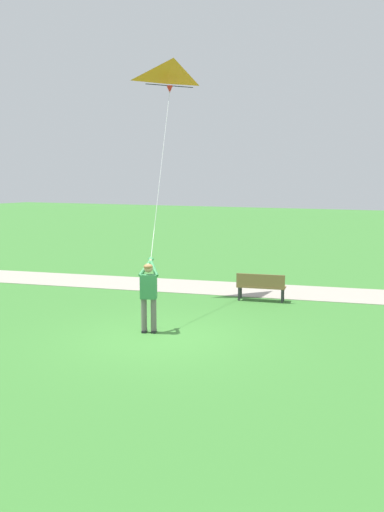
# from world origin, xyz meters

# --- Properties ---
(ground_plane) EXTENTS (120.00, 120.00, 0.00)m
(ground_plane) POSITION_xyz_m (0.00, 0.00, 0.00)
(ground_plane) COLOR #3D7F33
(walkway_path) EXTENTS (8.22, 31.90, 0.02)m
(walkway_path) POSITION_xyz_m (-6.72, 2.00, 0.01)
(walkway_path) COLOR #ADA393
(walkway_path) RESTS_ON ground
(person_kite_flyer) EXTENTS (0.63, 0.49, 1.83)m
(person_kite_flyer) POSITION_xyz_m (-0.24, -0.50, 1.05)
(person_kite_flyer) COLOR #232328
(person_kite_flyer) RESTS_ON ground
(flying_kite) EXTENTS (4.57, 2.10, 5.61)m
(flying_kite) POSITION_xyz_m (-4.26, -1.94, 6.93)
(flying_kite) COLOR orange
(park_bench_near_walkway) EXTENTS (0.71, 1.56, 0.88)m
(park_bench_near_walkway) POSITION_xyz_m (-4.80, 0.83, 0.51)
(park_bench_near_walkway) COLOR olive
(park_bench_near_walkway) RESTS_ON ground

